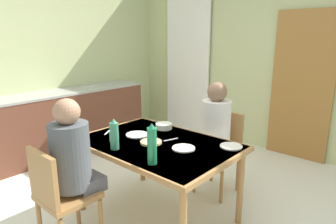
# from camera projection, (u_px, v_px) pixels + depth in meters

# --- Properties ---
(ground_plane) EXTENTS (6.21, 6.21, 0.00)m
(ground_plane) POSITION_uv_depth(u_px,v_px,m) (144.00, 205.00, 2.97)
(ground_plane) COLOR silver
(wall_back) EXTENTS (4.77, 0.10, 2.90)m
(wall_back) POSITION_uv_depth(u_px,v_px,m) (258.00, 51.00, 4.35)
(wall_back) COLOR #BDC589
(wall_back) RESTS_ON ground_plane
(wall_left) EXTENTS (0.10, 3.58, 2.90)m
(wall_left) POSITION_uv_depth(u_px,v_px,m) (66.00, 50.00, 4.51)
(wall_left) COLOR #BAC68A
(wall_left) RESTS_ON ground_plane
(door_wooden) EXTENTS (0.80, 0.05, 2.00)m
(door_wooden) POSITION_uv_depth(u_px,v_px,m) (302.00, 87.00, 3.96)
(door_wooden) COLOR #9E6B30
(door_wooden) RESTS_ON ground_plane
(curtain_panel) EXTENTS (0.90, 0.03, 2.43)m
(curtain_panel) POSITION_uv_depth(u_px,v_px,m) (187.00, 62.00, 5.13)
(curtain_panel) COLOR white
(curtain_panel) RESTS_ON ground_plane
(kitchen_counter) EXTENTS (0.61, 2.37, 0.91)m
(kitchen_counter) POSITION_uv_depth(u_px,v_px,m) (71.00, 120.00, 4.40)
(kitchen_counter) COLOR brown
(kitchen_counter) RESTS_ON ground_plane
(dining_table) EXTENTS (1.40, 0.96, 0.74)m
(dining_table) POSITION_uv_depth(u_px,v_px,m) (157.00, 150.00, 2.64)
(dining_table) COLOR #9F703F
(dining_table) RESTS_ON ground_plane
(chair_near_diner) EXTENTS (0.40, 0.40, 0.87)m
(chair_near_diner) POSITION_uv_depth(u_px,v_px,m) (59.00, 194.00, 2.23)
(chair_near_diner) COLOR #9F703F
(chair_near_diner) RESTS_ON ground_plane
(chair_far_diner) EXTENTS (0.40, 0.40, 0.87)m
(chair_far_diner) POSITION_uv_depth(u_px,v_px,m) (221.00, 147.00, 3.18)
(chair_far_diner) COLOR #9F703F
(chair_far_diner) RESTS_ON ground_plane
(person_near_diner) EXTENTS (0.30, 0.37, 0.77)m
(person_near_diner) POSITION_uv_depth(u_px,v_px,m) (72.00, 154.00, 2.26)
(person_near_diner) COLOR #525259
(person_near_diner) RESTS_ON ground_plane
(person_far_diner) EXTENTS (0.30, 0.37, 0.77)m
(person_far_diner) POSITION_uv_depth(u_px,v_px,m) (215.00, 125.00, 3.01)
(person_far_diner) COLOR silver
(person_far_diner) RESTS_ON ground_plane
(water_bottle_green_near) EXTENTS (0.07, 0.07, 0.31)m
(water_bottle_green_near) POSITION_uv_depth(u_px,v_px,m) (152.00, 145.00, 2.14)
(water_bottle_green_near) COLOR #1F834E
(water_bottle_green_near) RESTS_ON dining_table
(water_bottle_green_far) EXTENTS (0.07, 0.07, 0.26)m
(water_bottle_green_far) POSITION_uv_depth(u_px,v_px,m) (114.00, 135.00, 2.43)
(water_bottle_green_far) COLOR #398C65
(water_bottle_green_far) RESTS_ON dining_table
(serving_bowl_center) EXTENTS (0.17, 0.17, 0.05)m
(serving_bowl_center) POSITION_uv_depth(u_px,v_px,m) (164.00, 126.00, 3.00)
(serving_bowl_center) COLOR silver
(serving_bowl_center) RESTS_ON dining_table
(dinner_plate_near_left) EXTENTS (0.21, 0.21, 0.01)m
(dinner_plate_near_left) POSITION_uv_depth(u_px,v_px,m) (137.00, 135.00, 2.80)
(dinner_plate_near_left) COLOR white
(dinner_plate_near_left) RESTS_ON dining_table
(dinner_plate_near_right) EXTENTS (0.19, 0.19, 0.01)m
(dinner_plate_near_right) POSITION_uv_depth(u_px,v_px,m) (231.00, 146.00, 2.51)
(dinner_plate_near_right) COLOR white
(dinner_plate_near_right) RESTS_ON dining_table
(dinner_plate_far_center) EXTENTS (0.19, 0.19, 0.01)m
(dinner_plate_far_center) POSITION_uv_depth(u_px,v_px,m) (183.00, 148.00, 2.46)
(dinner_plate_far_center) COLOR white
(dinner_plate_far_center) RESTS_ON dining_table
(drinking_glass_by_near_diner) EXTENTS (0.06, 0.06, 0.10)m
(drinking_glass_by_near_diner) POSITION_uv_depth(u_px,v_px,m) (81.00, 132.00, 2.72)
(drinking_glass_by_near_diner) COLOR silver
(drinking_glass_by_near_diner) RESTS_ON dining_table
(drinking_glass_by_far_diner) EXTENTS (0.06, 0.06, 0.09)m
(drinking_glass_by_far_diner) POSITION_uv_depth(u_px,v_px,m) (113.00, 137.00, 2.63)
(drinking_glass_by_far_diner) COLOR silver
(drinking_glass_by_far_diner) RESTS_ON dining_table
(bread_plate_sliced) EXTENTS (0.19, 0.19, 0.02)m
(bread_plate_sliced) POSITION_uv_depth(u_px,v_px,m) (151.00, 142.00, 2.59)
(bread_plate_sliced) COLOR #DBB77A
(bread_plate_sliced) RESTS_ON dining_table
(cutlery_knife_near) EXTENTS (0.06, 0.15, 0.00)m
(cutlery_knife_near) POSITION_uv_depth(u_px,v_px,m) (171.00, 140.00, 2.68)
(cutlery_knife_near) COLOR silver
(cutlery_knife_near) RESTS_ON dining_table
(cutlery_fork_near) EXTENTS (0.10, 0.13, 0.00)m
(cutlery_fork_near) POSITION_uv_depth(u_px,v_px,m) (107.00, 132.00, 2.88)
(cutlery_fork_near) COLOR silver
(cutlery_fork_near) RESTS_ON dining_table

